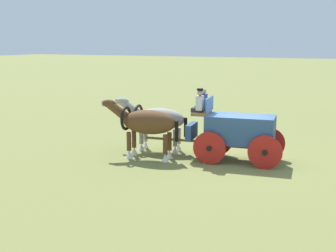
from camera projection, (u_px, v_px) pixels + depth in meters
The scene contains 4 objects.
ground_plane at pixel (239, 161), 16.90m from camera, with size 220.00×220.00×0.00m, color olive.
show_wagon at pixel (236, 130), 16.72m from camera, with size 5.60×2.06×2.81m.
draft_horse_near at pixel (146, 123), 17.14m from camera, with size 3.20×1.25×2.28m.
draft_horse_off at pixel (157, 120), 18.37m from camera, with size 3.18×1.20×2.19m.
Camera 1 is at (-4.72, 15.88, 4.56)m, focal length 46.70 mm.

